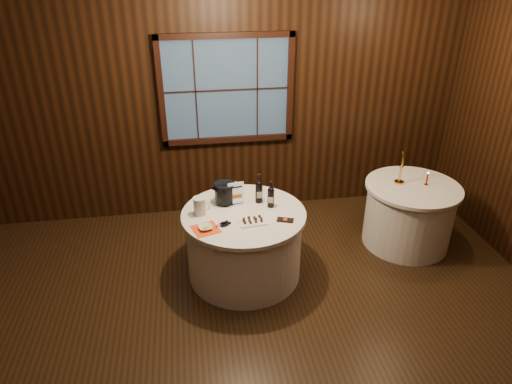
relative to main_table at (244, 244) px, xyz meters
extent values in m
plane|color=black|center=(0.00, -1.00, -0.39)|extent=(6.00, 6.00, 0.00)
cube|color=black|center=(0.00, 1.50, 1.11)|extent=(6.00, 0.02, 3.00)
cube|color=#334D6C|center=(0.00, 1.47, 1.26)|extent=(1.50, 0.01, 1.20)
cylinder|color=white|center=(0.00, 0.00, -0.02)|extent=(1.20, 1.20, 0.73)
cylinder|color=white|center=(0.00, 0.00, 0.36)|extent=(1.28, 1.28, 0.04)
cylinder|color=white|center=(2.00, 0.30, -0.02)|extent=(1.00, 1.00, 0.73)
cylinder|color=white|center=(2.00, 0.30, 0.36)|extent=(1.08, 1.08, 0.04)
cube|color=silver|center=(-0.06, 0.18, 0.39)|extent=(0.16, 0.10, 0.01)
cube|color=silver|center=(-0.06, 0.18, 0.53)|extent=(0.02, 0.02, 0.26)
cube|color=white|center=(-0.06, 0.17, 0.53)|extent=(0.17, 0.04, 0.24)
cylinder|color=black|center=(0.19, 0.20, 0.49)|extent=(0.08, 0.08, 0.21)
sphere|color=black|center=(0.19, 0.20, 0.59)|extent=(0.08, 0.08, 0.08)
cylinder|color=black|center=(0.19, 0.20, 0.65)|extent=(0.03, 0.03, 0.09)
cylinder|color=black|center=(0.19, 0.20, 0.70)|extent=(0.03, 0.03, 0.02)
cube|color=beige|center=(0.19, 0.16, 0.49)|extent=(0.06, 0.00, 0.07)
cylinder|color=black|center=(0.30, 0.08, 0.48)|extent=(0.07, 0.07, 0.19)
sphere|color=black|center=(0.30, 0.08, 0.57)|extent=(0.07, 0.07, 0.07)
cylinder|color=black|center=(0.30, 0.08, 0.62)|extent=(0.03, 0.03, 0.09)
cylinder|color=black|center=(0.30, 0.08, 0.67)|extent=(0.03, 0.03, 0.02)
cube|color=beige|center=(0.30, 0.04, 0.48)|extent=(0.05, 0.02, 0.07)
cylinder|color=black|center=(-0.17, 0.23, 0.40)|extent=(0.16, 0.16, 0.03)
cylinder|color=black|center=(-0.17, 0.23, 0.50)|extent=(0.21, 0.21, 0.18)
cylinder|color=black|center=(-0.17, 0.23, 0.60)|extent=(0.23, 0.23, 0.02)
cube|color=white|center=(0.06, -0.20, 0.39)|extent=(0.29, 0.21, 0.02)
cube|color=black|center=(0.39, -0.22, 0.39)|extent=(0.18, 0.13, 0.01)
cylinder|color=#3B2F15|center=(-0.28, -0.22, 0.40)|extent=(0.07, 0.03, 0.03)
cylinder|color=silver|center=(-0.44, 0.04, 0.47)|extent=(0.12, 0.12, 0.18)
cylinder|color=silver|center=(-0.44, 0.04, 0.56)|extent=(0.13, 0.13, 0.01)
torus|color=silver|center=(-0.38, 0.04, 0.48)|extent=(0.09, 0.04, 0.09)
cube|color=#F64414|center=(-0.40, -0.26, 0.38)|extent=(0.30, 0.30, 0.00)
imported|color=white|center=(-0.40, -0.26, 0.40)|extent=(0.16, 0.16, 0.03)
cylinder|color=gold|center=(1.86, 0.39, 0.39)|extent=(0.11, 0.11, 0.02)
cylinder|color=gold|center=(1.86, 0.39, 0.58)|extent=(0.02, 0.02, 0.35)
cylinder|color=gold|center=(1.86, 0.39, 0.77)|extent=(0.06, 0.06, 0.03)
cylinder|color=gold|center=(2.14, 0.29, 0.39)|extent=(0.04, 0.04, 0.01)
cylinder|color=#9E110C|center=(2.14, 0.29, 0.46)|extent=(0.02, 0.02, 0.13)
sphere|color=#FFB23F|center=(2.14, 0.29, 0.54)|extent=(0.02, 0.02, 0.02)
camera|label=1|loc=(-0.51, -3.99, 2.74)|focal=32.00mm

